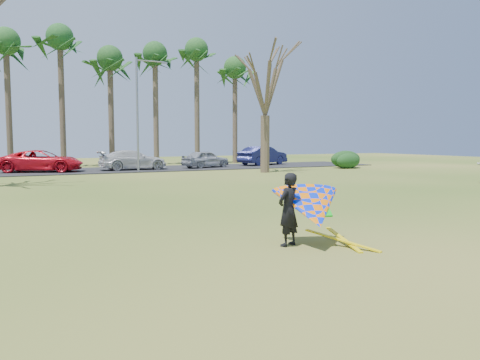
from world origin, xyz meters
name	(u,v)px	position (x,y,z in m)	size (l,w,h in m)	color
ground	(273,227)	(0.00, 0.00, 0.00)	(100.00, 100.00, 0.00)	#245312
parking_strip	(102,170)	(0.00, 25.00, 0.03)	(46.00, 7.00, 0.06)	black
palm_4	(6,43)	(-6.00, 31.00, 9.85)	(4.84, 4.84, 11.54)	#483B2B
palm_5	(60,39)	(-2.00, 31.00, 10.52)	(4.84, 4.84, 12.24)	brown
palm_6	(110,60)	(2.00, 31.00, 9.17)	(4.84, 4.84, 10.84)	#4B3D2D
palm_7	(155,55)	(6.00, 31.00, 9.85)	(4.84, 4.84, 11.54)	brown
palm_8	(197,51)	(10.00, 31.00, 10.52)	(4.84, 4.84, 12.24)	#473A2A
palm_9	(235,69)	(14.00, 31.00, 9.17)	(4.84, 4.84, 10.84)	#453629
bare_tree_right	(265,78)	(10.00, 18.00, 6.57)	(6.27, 6.27, 9.21)	brown
streetlight	(140,109)	(2.16, 22.00, 4.46)	(2.28, 0.18, 8.00)	gray
hedge_near	(346,159)	(18.54, 19.65, 0.70)	(2.81, 1.28, 1.41)	#153B15
hedge_far	(348,161)	(18.10, 18.79, 0.61)	(2.20, 1.03, 1.22)	#153C16
car_2	(42,161)	(-4.09, 24.71, 0.82)	(2.52, 5.46, 1.52)	red
car_3	(133,160)	(2.18, 24.20, 0.79)	(2.04, 5.02, 1.46)	silver
car_4	(206,159)	(8.06, 24.25, 0.75)	(1.63, 4.05, 1.38)	#9A9DA7
car_5	(263,156)	(14.15, 25.66, 0.88)	(1.74, 4.98, 1.64)	#1A1E4F
kite_flyer	(310,208)	(-0.46, -2.32, 0.84)	(2.13, 2.39, 2.02)	black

